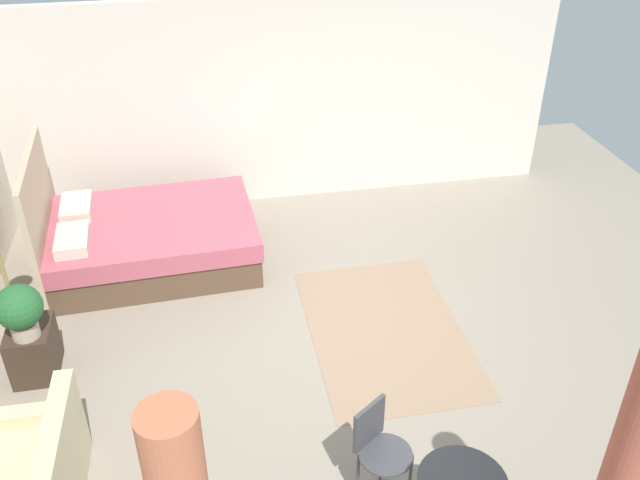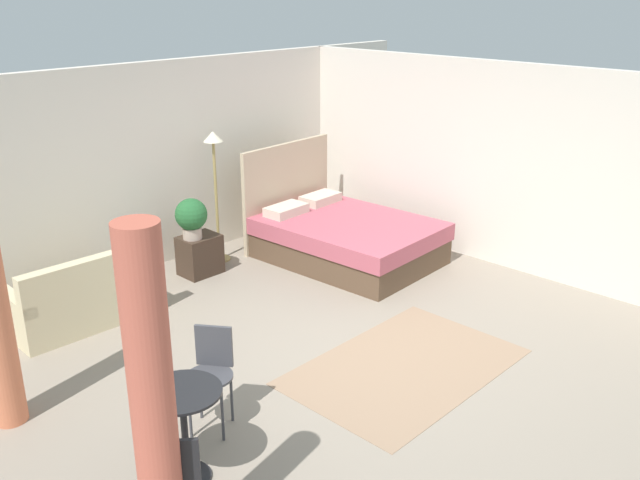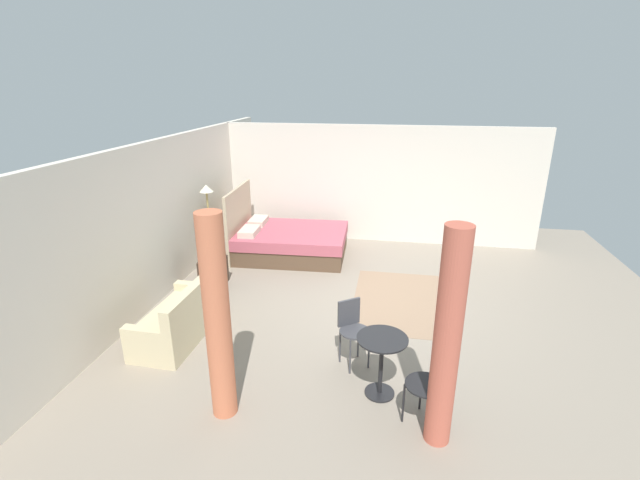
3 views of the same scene
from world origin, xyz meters
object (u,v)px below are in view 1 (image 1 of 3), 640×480
(nightstand, at_px, (34,350))
(potted_plant, at_px, (19,310))
(bed, at_px, (146,238))
(cafe_chair_near_couch, at_px, (378,445))

(nightstand, height_order, potted_plant, potted_plant)
(bed, height_order, cafe_chair_near_couch, bed)
(bed, bearing_deg, potted_plant, 151.49)
(nightstand, relative_size, cafe_chair_near_couch, 0.58)
(bed, bearing_deg, nightstand, 149.62)
(cafe_chair_near_couch, bearing_deg, nightstand, 54.98)
(bed, xyz_separation_m, nightstand, (-1.60, 0.94, -0.06))
(potted_plant, bearing_deg, cafe_chair_near_couch, -123.68)
(nightstand, bearing_deg, potted_plant, -171.61)
(potted_plant, relative_size, cafe_chair_near_couch, 0.59)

